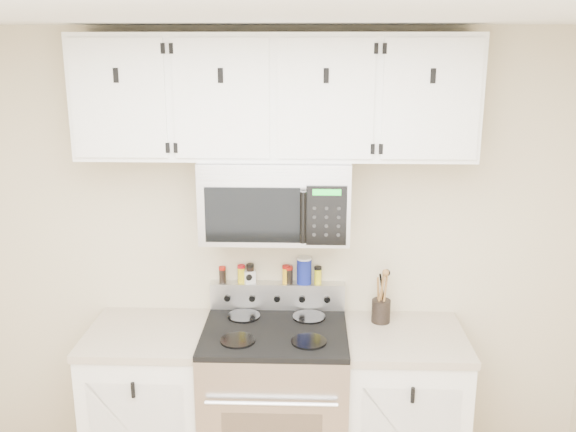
# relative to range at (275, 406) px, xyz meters

# --- Properties ---
(back_wall) EXTENTS (3.50, 0.01, 2.50)m
(back_wall) POSITION_rel_range_xyz_m (0.00, 0.32, 0.76)
(back_wall) COLOR beige
(back_wall) RESTS_ON floor
(ceiling) EXTENTS (3.50, 3.50, 0.01)m
(ceiling) POSITION_rel_range_xyz_m (0.00, -1.43, 2.01)
(ceiling) COLOR white
(ceiling) RESTS_ON back_wall
(range) EXTENTS (0.76, 0.65, 1.10)m
(range) POSITION_rel_range_xyz_m (0.00, 0.00, 0.00)
(range) COLOR #B7B7BA
(range) RESTS_ON floor
(base_cabinet_left) EXTENTS (0.64, 0.62, 0.92)m
(base_cabinet_left) POSITION_rel_range_xyz_m (-0.69, 0.02, -0.03)
(base_cabinet_left) COLOR white
(base_cabinet_left) RESTS_ON floor
(base_cabinet_right) EXTENTS (0.64, 0.62, 0.92)m
(base_cabinet_right) POSITION_rel_range_xyz_m (0.69, 0.02, -0.03)
(base_cabinet_right) COLOR white
(base_cabinet_right) RESTS_ON floor
(microwave) EXTENTS (0.76, 0.44, 0.42)m
(microwave) POSITION_rel_range_xyz_m (0.00, 0.13, 1.14)
(microwave) COLOR #9E9EA3
(microwave) RESTS_ON back_wall
(upper_cabinets) EXTENTS (2.00, 0.35, 0.62)m
(upper_cabinets) POSITION_rel_range_xyz_m (-0.00, 0.15, 1.66)
(upper_cabinets) COLOR white
(upper_cabinets) RESTS_ON back_wall
(utensil_crock) EXTENTS (0.10, 0.10, 0.30)m
(utensil_crock) POSITION_rel_range_xyz_m (0.58, 0.17, 0.51)
(utensil_crock) COLOR black
(utensil_crock) RESTS_ON base_cabinet_right
(kitchen_timer) EXTENTS (0.08, 0.07, 0.07)m
(kitchen_timer) POSITION_rel_range_xyz_m (-0.16, 0.28, 0.65)
(kitchen_timer) COLOR silver
(kitchen_timer) RESTS_ON range
(salt_canister) EXTENTS (0.08, 0.08, 0.15)m
(salt_canister) POSITION_rel_range_xyz_m (0.15, 0.28, 0.69)
(salt_canister) COLOR navy
(salt_canister) RESTS_ON range
(spice_jar_0) EXTENTS (0.04, 0.04, 0.09)m
(spice_jar_0) POSITION_rel_range_xyz_m (-0.31, 0.28, 0.66)
(spice_jar_0) COLOR black
(spice_jar_0) RESTS_ON range
(spice_jar_1) EXTENTS (0.04, 0.04, 0.10)m
(spice_jar_1) POSITION_rel_range_xyz_m (-0.20, 0.28, 0.67)
(spice_jar_1) COLOR gold
(spice_jar_1) RESTS_ON range
(spice_jar_2) EXTENTS (0.04, 0.04, 0.11)m
(spice_jar_2) POSITION_rel_range_xyz_m (-0.15, 0.28, 0.67)
(spice_jar_2) COLOR black
(spice_jar_2) RESTS_ON range
(spice_jar_3) EXTENTS (0.04, 0.04, 0.10)m
(spice_jar_3) POSITION_rel_range_xyz_m (0.05, 0.28, 0.67)
(spice_jar_3) COLOR gold
(spice_jar_3) RESTS_ON range
(spice_jar_4) EXTENTS (0.05, 0.05, 0.10)m
(spice_jar_4) POSITION_rel_range_xyz_m (0.06, 0.28, 0.66)
(spice_jar_4) COLOR black
(spice_jar_4) RESTS_ON range
(spice_jar_5) EXTENTS (0.04, 0.04, 0.11)m
(spice_jar_5) POSITION_rel_range_xyz_m (0.14, 0.28, 0.67)
(spice_jar_5) COLOR #442810
(spice_jar_5) RESTS_ON range
(spice_jar_6) EXTENTS (0.04, 0.04, 0.10)m
(spice_jar_6) POSITION_rel_range_xyz_m (0.23, 0.28, 0.66)
(spice_jar_6) COLOR yellow
(spice_jar_6) RESTS_ON range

